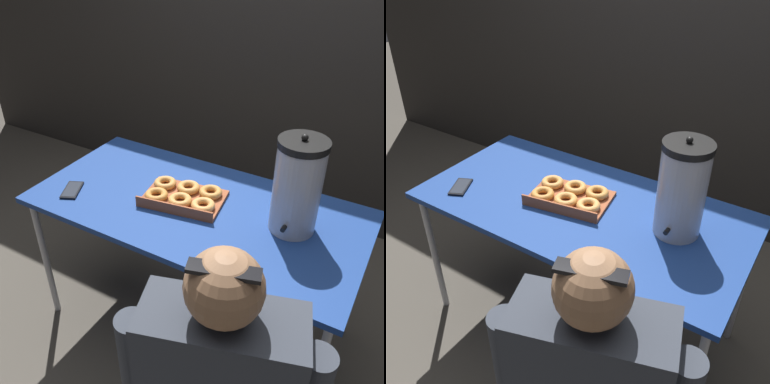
% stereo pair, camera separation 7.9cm
% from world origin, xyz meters
% --- Properties ---
extents(ground_plane, '(12.00, 12.00, 0.00)m').
position_xyz_m(ground_plane, '(0.00, 0.00, 0.00)').
color(ground_plane, '#4C473F').
extents(back_wall, '(6.00, 0.11, 2.68)m').
position_xyz_m(back_wall, '(0.00, 1.28, 1.34)').
color(back_wall, '#282623').
rests_on(back_wall, ground).
extents(folding_table, '(1.48, 0.74, 0.75)m').
position_xyz_m(folding_table, '(0.00, 0.00, 0.71)').
color(folding_table, navy).
rests_on(folding_table, ground).
extents(donut_box, '(0.39, 0.30, 0.05)m').
position_xyz_m(donut_box, '(-0.07, 0.00, 0.78)').
color(donut_box, brown).
rests_on(donut_box, folding_table).
extents(coffee_urn, '(0.19, 0.22, 0.42)m').
position_xyz_m(coffee_urn, '(0.42, 0.05, 0.96)').
color(coffee_urn, '#B7B7BC').
rests_on(coffee_urn, folding_table).
extents(cell_phone, '(0.13, 0.16, 0.01)m').
position_xyz_m(cell_phone, '(-0.55, -0.20, 0.76)').
color(cell_phone, black).
rests_on(cell_phone, folding_table).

